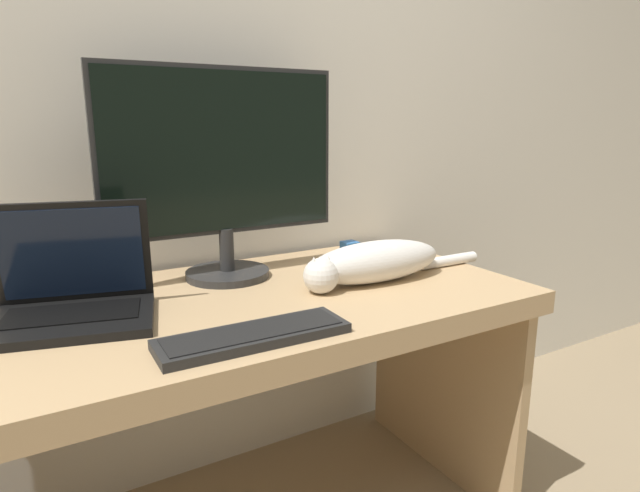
# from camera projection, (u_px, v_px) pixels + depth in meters

# --- Properties ---
(wall_back) EXTENTS (6.40, 0.06, 2.60)m
(wall_back) POSITION_uv_depth(u_px,v_px,m) (173.00, 62.00, 1.53)
(wall_back) COLOR silver
(wall_back) RESTS_ON ground_plane
(desk) EXTENTS (1.49, 0.71, 0.71)m
(desk) POSITION_uv_depth(u_px,v_px,m) (236.00, 354.00, 1.34)
(desk) COLOR tan
(desk) RESTS_ON ground_plane
(monitor) EXTENTS (0.65, 0.23, 0.57)m
(monitor) POSITION_uv_depth(u_px,v_px,m) (223.00, 168.00, 1.43)
(monitor) COLOR #282828
(monitor) RESTS_ON desk
(laptop) EXTENTS (0.39, 0.32, 0.26)m
(laptop) POSITION_uv_depth(u_px,v_px,m) (72.00, 298.00, 1.16)
(laptop) COLOR black
(laptop) RESTS_ON desk
(external_keyboard) EXTENTS (0.39, 0.13, 0.02)m
(external_keyboard) POSITION_uv_depth(u_px,v_px,m) (254.00, 336.00, 1.06)
(external_keyboard) COLOR black
(external_keyboard) RESTS_ON desk
(cat) EXTENTS (0.62, 0.14, 0.11)m
(cat) POSITION_uv_depth(u_px,v_px,m) (374.00, 261.00, 1.44)
(cat) COLOR silver
(cat) RESTS_ON desk
(small_toy) EXTENTS (0.05, 0.05, 0.05)m
(small_toy) POSITION_uv_depth(u_px,v_px,m) (350.00, 249.00, 1.73)
(small_toy) COLOR #2D6BB7
(small_toy) RESTS_ON desk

